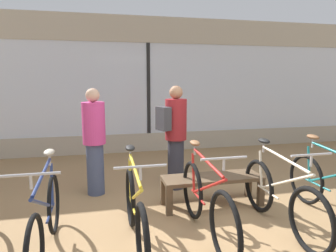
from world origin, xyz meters
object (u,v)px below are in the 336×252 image
object	(u,v)px
customer_by_window	(175,134)
bicycle_center_left	(135,212)
bicycle_center	(206,203)
display_bench	(212,181)
bicycle_center_right	(280,197)
bicycle_right	(333,189)
customer_near_rack	(94,140)
bicycle_left	(46,220)

from	to	relation	value
customer_by_window	bicycle_center_left	bearing A→B (deg)	-117.59
bicycle_center	display_bench	bearing A→B (deg)	64.16
bicycle_center_right	customer_by_window	world-z (taller)	customer_by_window
bicycle_center	bicycle_right	world-z (taller)	bicycle_center
bicycle_center_right	customer_near_rack	world-z (taller)	customer_near_rack
bicycle_center_right	display_bench	distance (m)	0.98
display_bench	bicycle_right	bearing A→B (deg)	-28.86
bicycle_right	bicycle_left	bearing A→B (deg)	-178.72
bicycle_left	bicycle_center_right	distance (m)	2.60
bicycle_right	display_bench	size ratio (longest dim) A/B	1.25
bicycle_left	bicycle_center	size ratio (longest dim) A/B	1.00
bicycle_center_right	bicycle_right	xyz separation A→B (m)	(0.79, 0.08, 0.01)
bicycle_center_right	bicycle_left	bearing A→B (deg)	179.96
display_bench	customer_near_rack	xyz separation A→B (m)	(-1.60, 0.79, 0.51)
display_bench	customer_by_window	size ratio (longest dim) A/B	0.84
bicycle_center	customer_by_window	bearing A→B (deg)	88.83
bicycle_center	customer_by_window	size ratio (longest dim) A/B	1.05
bicycle_center	bicycle_center_right	xyz separation A→B (m)	(0.92, -0.02, -0.01)
bicycle_center_left	display_bench	xyz separation A→B (m)	(1.18, 0.83, -0.04)
bicycle_center_right	customer_near_rack	xyz separation A→B (m)	(-2.14, 1.60, 0.47)
bicycle_center_right	bicycle_right	size ratio (longest dim) A/B	0.99
bicycle_right	customer_by_window	xyz separation A→B (m)	(-1.68, 1.48, 0.51)
display_bench	customer_by_window	bearing A→B (deg)	115.13
bicycle_left	customer_near_rack	distance (m)	1.73
bicycle_center_left	customer_by_window	size ratio (longest dim) A/B	1.05
bicycle_center_left	customer_near_rack	world-z (taller)	customer_near_rack
bicycle_center_left	bicycle_right	distance (m)	2.51
display_bench	bicycle_left	bearing A→B (deg)	-158.52
bicycle_center_right	customer_by_window	bearing A→B (deg)	119.74
display_bench	customer_near_rack	bearing A→B (deg)	153.71
display_bench	customer_by_window	distance (m)	0.99
bicycle_center_left	bicycle_center_right	size ratio (longest dim) A/B	1.00
bicycle_center	customer_by_window	distance (m)	1.62
bicycle_right	customer_near_rack	size ratio (longest dim) A/B	1.07
bicycle_right	display_bench	distance (m)	1.52
bicycle_center_right	bicycle_center	bearing A→B (deg)	178.61
bicycle_right	display_bench	world-z (taller)	bicycle_right
bicycle_center	bicycle_right	distance (m)	1.72
bicycle_center_right	customer_near_rack	distance (m)	2.71
display_bench	customer_near_rack	distance (m)	1.85
bicycle_center	display_bench	world-z (taller)	bicycle_center
bicycle_center	customer_by_window	world-z (taller)	customer_by_window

